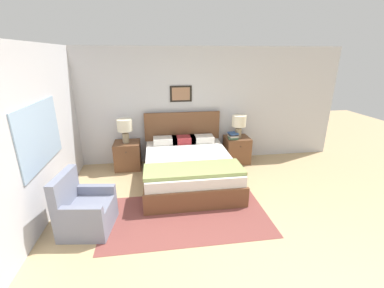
# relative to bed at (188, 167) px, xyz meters

# --- Properties ---
(ground_plane) EXTENTS (16.00, 16.00, 0.00)m
(ground_plane) POSITION_rel_bed_xyz_m (0.12, -2.16, -0.30)
(ground_plane) COLOR tan
(wall_back) EXTENTS (7.24, 0.09, 2.60)m
(wall_back) POSITION_rel_bed_xyz_m (0.12, 1.14, 1.00)
(wall_back) COLOR silver
(wall_back) RESTS_ON ground_plane
(wall_left) EXTENTS (0.08, 5.67, 2.60)m
(wall_left) POSITION_rel_bed_xyz_m (-2.33, -0.53, 1.00)
(wall_left) COLOR silver
(wall_left) RESTS_ON ground_plane
(area_rug_main) EXTENTS (2.57, 1.42, 0.01)m
(area_rug_main) POSITION_rel_bed_xyz_m (-0.19, -1.22, -0.30)
(area_rug_main) COLOR brown
(area_rug_main) RESTS_ON ground_plane
(bed) EXTENTS (1.73, 2.18, 1.19)m
(bed) POSITION_rel_bed_xyz_m (0.00, 0.00, 0.00)
(bed) COLOR brown
(bed) RESTS_ON ground_plane
(armchair) EXTENTS (0.76, 0.78, 0.88)m
(armchair) POSITION_rel_bed_xyz_m (-1.68, -1.30, -0.01)
(armchair) COLOR gray
(armchair) RESTS_ON ground_plane
(nightstand_near_window) EXTENTS (0.55, 0.54, 0.61)m
(nightstand_near_window) POSITION_rel_bed_xyz_m (-1.26, 0.80, -0.00)
(nightstand_near_window) COLOR brown
(nightstand_near_window) RESTS_ON ground_plane
(nightstand_by_door) EXTENTS (0.55, 0.54, 0.61)m
(nightstand_by_door) POSITION_rel_bed_xyz_m (1.26, 0.80, -0.00)
(nightstand_by_door) COLOR brown
(nightstand_by_door) RESTS_ON ground_plane
(table_lamp_near_window) EXTENTS (0.32, 0.32, 0.52)m
(table_lamp_near_window) POSITION_rel_bed_xyz_m (-1.26, 0.79, 0.66)
(table_lamp_near_window) COLOR gray
(table_lamp_near_window) RESTS_ON nightstand_near_window
(table_lamp_by_door) EXTENTS (0.32, 0.32, 0.52)m
(table_lamp_by_door) POSITION_rel_bed_xyz_m (1.27, 0.79, 0.66)
(table_lamp_by_door) COLOR gray
(table_lamp_by_door) RESTS_ON nightstand_by_door
(book_thick_bottom) EXTENTS (0.25, 0.28, 0.04)m
(book_thick_bottom) POSITION_rel_bed_xyz_m (1.13, 0.75, 0.32)
(book_thick_bottom) COLOR #4C7551
(book_thick_bottom) RESTS_ON nightstand_by_door
(book_hardcover_middle) EXTENTS (0.21, 0.25, 0.04)m
(book_hardcover_middle) POSITION_rel_bed_xyz_m (1.13, 0.75, 0.36)
(book_hardcover_middle) COLOR silver
(book_hardcover_middle) RESTS_ON book_thick_bottom
(book_novel_upper) EXTENTS (0.22, 0.23, 0.03)m
(book_novel_upper) POSITION_rel_bed_xyz_m (1.13, 0.75, 0.39)
(book_novel_upper) COLOR #232328
(book_novel_upper) RESTS_ON book_hardcover_middle
(book_slim_near_top) EXTENTS (0.22, 0.25, 0.03)m
(book_slim_near_top) POSITION_rel_bed_xyz_m (1.13, 0.75, 0.42)
(book_slim_near_top) COLOR #335693
(book_slim_near_top) RESTS_ON book_novel_upper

